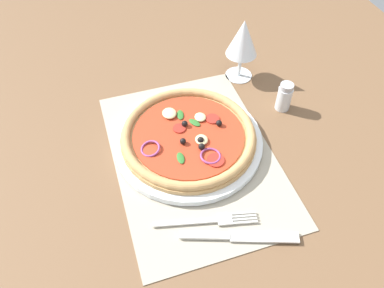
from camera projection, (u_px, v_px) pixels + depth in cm
name	position (u px, v px, depth cm)	size (l,w,h in cm)	color
ground_plane	(194.00, 160.00, 75.77)	(190.00, 140.00, 2.40)	brown
placemat	(194.00, 156.00, 74.71)	(44.15, 30.77, 0.40)	#A39984
plate	(190.00, 141.00, 76.21)	(29.92, 29.92, 1.34)	white
pizza	(190.00, 135.00, 74.88)	(27.19, 27.19, 2.63)	tan
fork	(211.00, 220.00, 64.87)	(5.54, 17.88, 0.44)	silver
knife	(240.00, 236.00, 62.88)	(8.09, 19.44, 0.62)	silver
wine_glass	(243.00, 40.00, 83.72)	(7.20, 7.20, 14.90)	silver
pepper_shaker	(284.00, 97.00, 81.55)	(3.20, 3.20, 6.70)	silver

